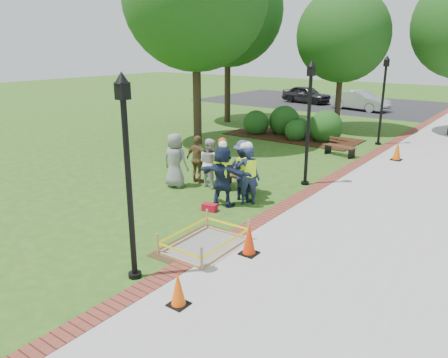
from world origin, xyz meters
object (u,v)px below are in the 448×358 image
Objects in this scene: wet_concrete_pad at (205,239)px; hivis_worker_c at (244,172)px; hivis_worker_a at (223,174)px; bench_near at (238,181)px; hivis_worker_b at (248,174)px; lamp_near at (127,164)px; cone_front at (178,290)px.

wet_concrete_pad is 1.28× the size of hivis_worker_c.
hivis_worker_c is at bearing 78.07° from hivis_worker_a.
bench_near is 1.76m from hivis_worker_b.
hivis_worker_b is at bearing 105.11° from wet_concrete_pad.
bench_near is 0.75× the size of hivis_worker_c.
lamp_near is (1.69, -6.26, 2.25)m from bench_near.
lamp_near is (-0.31, -1.98, 2.25)m from wet_concrete_pad.
hivis_worker_b is (0.53, 0.57, -0.03)m from hivis_worker_a.
wet_concrete_pad is 4.72m from bench_near.
cone_front is at bearing -67.40° from hivis_worker_c.
hivis_worker_a is 1.03× the size of hivis_worker_b.
hivis_worker_c is at bearing 109.17° from wet_concrete_pad.
wet_concrete_pad is 1.69× the size of bench_near.
cone_front is 2.61m from lamp_near.
hivis_worker_a is at bearing -69.76° from bench_near.
lamp_near is at bearing -76.83° from hivis_worker_a.
hivis_worker_b is 1.07× the size of hivis_worker_c.
lamp_near reaches higher than wet_concrete_pad.
hivis_worker_c is (-2.37, 5.69, 0.57)m from cone_front.
wet_concrete_pad is 3.72m from hivis_worker_c.
cone_front is (3.17, -6.51, 0.11)m from bench_near.
hivis_worker_b is at bearing 110.53° from cone_front.
hivis_worker_a is at bearing -132.73° from hivis_worker_b.
wet_concrete_pad is 0.55× the size of lamp_near.
wet_concrete_pad is 1.19× the size of hivis_worker_b.
wet_concrete_pad is 3.30× the size of cone_front.
hivis_worker_a reaches higher than bench_near.
wet_concrete_pad is at bearing -70.83° from hivis_worker_c.
lamp_near reaches higher than hivis_worker_c.
bench_near is 6.87m from lamp_near.
bench_near is at bearing 105.12° from lamp_near.
cone_front is (1.17, -2.24, 0.11)m from wet_concrete_pad.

